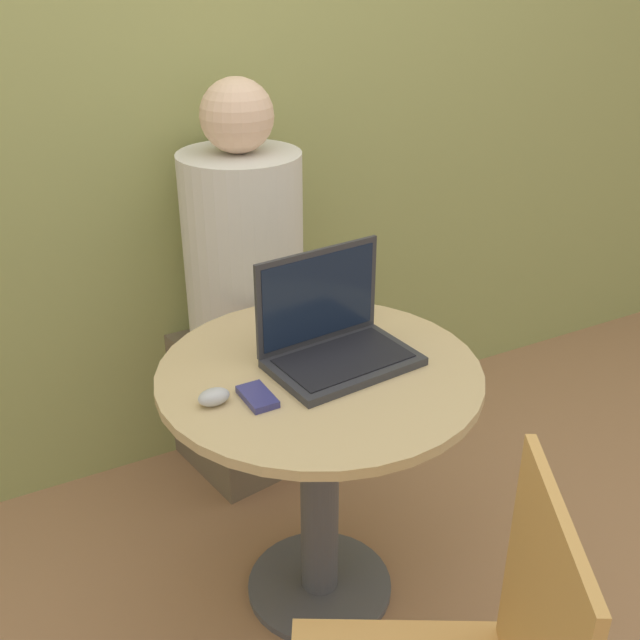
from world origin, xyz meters
TOP-DOWN VIEW (x-y plane):
  - ground_plane at (0.00, 0.00)m, footprint 12.00×12.00m
  - back_wall at (0.00, 0.82)m, footprint 7.00×0.05m
  - round_table at (0.00, 0.00)m, footprint 0.77×0.77m
  - laptop at (0.05, 0.02)m, footprint 0.36×0.25m
  - cell_phone at (-0.18, -0.05)m, footprint 0.06×0.11m
  - computer_mouse at (-0.27, -0.02)m, footprint 0.07×0.05m
  - person_seated at (0.05, 0.64)m, footprint 0.42×0.57m

SIDE VIEW (x-z plane):
  - ground_plane at x=0.00m, z-range 0.00..0.00m
  - round_table at x=0.00m, z-range 0.16..0.86m
  - person_seated at x=0.05m, z-range -0.10..1.18m
  - cell_phone at x=-0.18m, z-range 0.70..0.72m
  - computer_mouse at x=-0.27m, z-range 0.70..0.74m
  - laptop at x=0.05m, z-range 0.63..0.89m
  - back_wall at x=0.00m, z-range 0.00..2.60m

